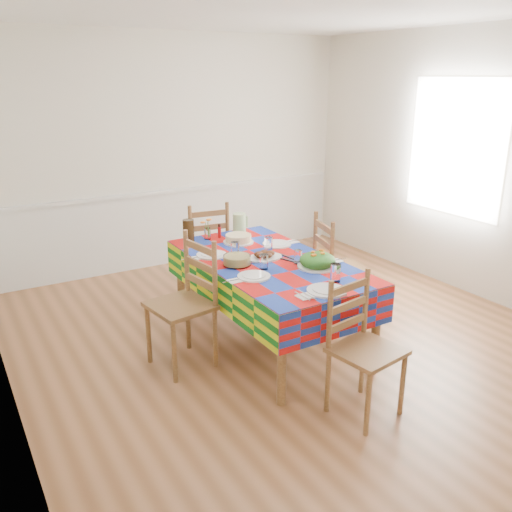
% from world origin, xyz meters
% --- Properties ---
extents(room, '(4.58, 5.08, 2.78)m').
position_xyz_m(room, '(0.00, 0.00, 1.35)').
color(room, brown).
rests_on(room, ground).
extents(wainscot, '(4.41, 0.06, 0.92)m').
position_xyz_m(wainscot, '(0.00, 2.48, 0.49)').
color(wainscot, silver).
rests_on(wainscot, room).
extents(window_right, '(0.00, 1.40, 1.40)m').
position_xyz_m(window_right, '(2.23, 0.30, 1.50)').
color(window_right, white).
rests_on(window_right, room).
extents(dining_table, '(1.03, 1.92, 0.75)m').
position_xyz_m(dining_table, '(-0.20, 0.11, 0.66)').
color(dining_table, brown).
rests_on(dining_table, room).
extents(setting_near_head, '(0.46, 0.31, 0.14)m').
position_xyz_m(setting_near_head, '(-0.15, -0.65, 0.78)').
color(setting_near_head, white).
rests_on(setting_near_head, dining_table).
extents(setting_left_near, '(0.47, 0.28, 0.12)m').
position_xyz_m(setting_left_near, '(-0.45, -0.14, 0.77)').
color(setting_left_near, white).
rests_on(setting_left_near, dining_table).
extents(setting_left_far, '(0.48, 0.28, 0.13)m').
position_xyz_m(setting_left_far, '(-0.50, 0.41, 0.77)').
color(setting_left_far, white).
rests_on(setting_left_far, dining_table).
extents(setting_right_near, '(0.46, 0.26, 0.12)m').
position_xyz_m(setting_right_near, '(0.07, -0.17, 0.77)').
color(setting_right_near, white).
rests_on(setting_right_near, dining_table).
extents(setting_right_far, '(0.50, 0.29, 0.13)m').
position_xyz_m(setting_right_far, '(0.05, 0.38, 0.77)').
color(setting_right_far, white).
rests_on(setting_right_far, dining_table).
extents(meat_platter, '(0.32, 0.23, 0.06)m').
position_xyz_m(meat_platter, '(-0.20, 0.16, 0.77)').
color(meat_platter, white).
rests_on(meat_platter, dining_table).
extents(salad_platter, '(0.32, 0.32, 0.14)m').
position_xyz_m(salad_platter, '(0.05, -0.25, 0.80)').
color(salad_platter, white).
rests_on(salad_platter, dining_table).
extents(pasta_bowl, '(0.23, 0.23, 0.08)m').
position_xyz_m(pasta_bowl, '(-0.48, 0.13, 0.79)').
color(pasta_bowl, white).
rests_on(pasta_bowl, dining_table).
extents(cake, '(0.28, 0.28, 0.08)m').
position_xyz_m(cake, '(-0.17, 0.66, 0.78)').
color(cake, white).
rests_on(cake, dining_table).
extents(serving_utensils, '(0.15, 0.34, 0.01)m').
position_xyz_m(serving_utensils, '(-0.03, 0.01, 0.75)').
color(serving_utensils, black).
rests_on(serving_utensils, dining_table).
extents(flower_vase, '(0.13, 0.11, 0.21)m').
position_xyz_m(flower_vase, '(-0.36, 0.91, 0.83)').
color(flower_vase, white).
rests_on(flower_vase, dining_table).
extents(hot_sauce, '(0.03, 0.03, 0.14)m').
position_xyz_m(hot_sauce, '(-0.25, 0.90, 0.81)').
color(hot_sauce, '#B20E0F').
rests_on(hot_sauce, dining_table).
extents(green_pitcher, '(0.13, 0.13, 0.22)m').
position_xyz_m(green_pitcher, '(-0.04, 0.87, 0.85)').
color(green_pitcher, '#A8CD90').
rests_on(green_pitcher, dining_table).
extents(tea_pitcher, '(0.10, 0.10, 0.21)m').
position_xyz_m(tea_pitcher, '(-0.55, 0.94, 0.85)').
color(tea_pitcher, black).
rests_on(tea_pitcher, dining_table).
extents(name_card, '(0.08, 0.02, 0.02)m').
position_xyz_m(name_card, '(-0.17, -0.82, 0.76)').
color(name_card, white).
rests_on(name_card, dining_table).
extents(chair_near, '(0.49, 0.47, 0.97)m').
position_xyz_m(chair_near, '(-0.20, -1.10, 0.48)').
color(chair_near, brown).
rests_on(chair_near, room).
extents(chair_far, '(0.50, 0.48, 1.02)m').
position_xyz_m(chair_far, '(-0.20, 1.31, 0.50)').
color(chair_far, brown).
rests_on(chair_far, room).
extents(chair_left, '(0.50, 0.52, 1.05)m').
position_xyz_m(chair_left, '(-0.96, 0.11, 0.52)').
color(chair_left, brown).
rests_on(chair_left, room).
extents(chair_right, '(0.54, 0.55, 1.03)m').
position_xyz_m(chair_right, '(0.57, 0.12, 0.51)').
color(chair_right, brown).
rests_on(chair_right, room).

